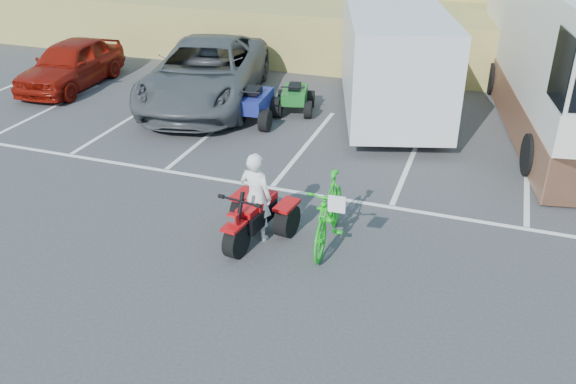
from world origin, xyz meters
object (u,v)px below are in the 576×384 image
(red_trike_atv, at_px, (253,241))
(red_car, at_px, (71,64))
(quad_atv_green, at_px, (295,112))
(rv_motorhome, at_px, (563,61))
(green_dirt_bike, at_px, (329,212))
(cargo_trailer, at_px, (393,59))
(rider, at_px, (256,197))
(quad_atv_blue, at_px, (254,122))
(grey_pickup, at_px, (205,72))

(red_trike_atv, height_order, red_car, red_car)
(quad_atv_green, bearing_deg, rv_motorhome, 1.05)
(green_dirt_bike, height_order, cargo_trailer, cargo_trailer)
(red_car, relative_size, rv_motorhome, 0.40)
(rider, relative_size, quad_atv_blue, 1.03)
(cargo_trailer, bearing_deg, red_trike_atv, -114.72)
(rv_motorhome, bearing_deg, quad_atv_green, -176.54)
(red_trike_atv, distance_m, rv_motorhome, 10.57)
(rider, height_order, cargo_trailer, cargo_trailer)
(green_dirt_bike, bearing_deg, rider, -171.88)
(cargo_trailer, bearing_deg, rv_motorhome, -3.94)
(quad_atv_green, bearing_deg, grey_pickup, 167.78)
(red_trike_atv, height_order, quad_atv_green, red_trike_atv)
(red_car, relative_size, cargo_trailer, 0.64)
(red_car, bearing_deg, rv_motorhome, 3.20)
(cargo_trailer, distance_m, quad_atv_green, 3.21)
(grey_pickup, bearing_deg, red_trike_atv, -70.46)
(red_car, bearing_deg, quad_atv_green, -3.28)
(rv_motorhome, bearing_deg, quad_atv_blue, -170.08)
(rider, bearing_deg, quad_atv_blue, -59.51)
(rv_motorhome, bearing_deg, rider, -133.14)
(quad_atv_green, bearing_deg, cargo_trailer, 3.10)
(red_trike_atv, distance_m, rider, 0.89)
(red_trike_atv, bearing_deg, quad_atv_green, 110.13)
(red_trike_atv, xyz_separation_m, rv_motorhome, (5.57, 8.83, 1.71))
(red_trike_atv, distance_m, green_dirt_bike, 1.58)
(rv_motorhome, bearing_deg, red_trike_atv, -132.79)
(green_dirt_bike, relative_size, grey_pickup, 0.34)
(red_trike_atv, height_order, rider, rider)
(red_trike_atv, relative_size, green_dirt_bike, 0.77)
(grey_pickup, height_order, quad_atv_blue, grey_pickup)
(green_dirt_bike, distance_m, quad_atv_green, 7.27)
(grey_pickup, relative_size, red_car, 1.48)
(red_car, xyz_separation_m, cargo_trailer, (10.33, 0.87, 0.87))
(grey_pickup, bearing_deg, quad_atv_green, -11.83)
(red_trike_atv, xyz_separation_m, quad_atv_green, (-1.55, 7.05, 0.00))
(rv_motorhome, bearing_deg, grey_pickup, 179.77)
(rider, bearing_deg, quad_atv_green, -69.45)
(red_trike_atv, relative_size, cargo_trailer, 0.25)
(rv_motorhome, distance_m, quad_atv_blue, 8.65)
(red_trike_atv, bearing_deg, cargo_trailer, 89.70)
(cargo_trailer, relative_size, quad_atv_blue, 4.06)
(rv_motorhome, relative_size, quad_atv_blue, 6.57)
(red_car, distance_m, quad_atv_green, 7.72)
(grey_pickup, bearing_deg, rv_motorhome, -2.25)
(rider, height_order, red_car, rider)
(green_dirt_bike, relative_size, cargo_trailer, 0.32)
(grey_pickup, height_order, red_car, grey_pickup)
(cargo_trailer, relative_size, rv_motorhome, 0.62)
(grey_pickup, bearing_deg, quad_atv_blue, -42.26)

